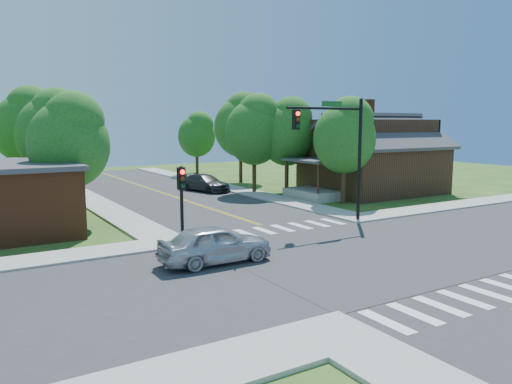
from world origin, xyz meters
TOP-DOWN VIEW (x-y plane):
  - ground at (0.00, 0.00)m, footprint 100.00×100.00m
  - road_ns at (0.00, 0.00)m, footprint 10.00×90.00m
  - road_ew at (0.00, 0.00)m, footprint 90.00×10.00m
  - intersection_patch at (0.00, 0.00)m, footprint 10.20×10.20m
  - sidewalk_ne at (15.82, 15.82)m, footprint 40.00×40.00m
  - crosswalk_north at (0.00, 6.20)m, footprint 8.85×2.00m
  - crosswalk_south at (0.00, -6.20)m, footprint 8.85×2.00m
  - centerline at (0.00, 0.00)m, footprint 0.30×90.00m
  - signal_mast_ne at (3.91, 5.59)m, footprint 5.30×0.42m
  - signal_pole_nw at (-5.60, 5.58)m, footprint 0.34×0.42m
  - house_ne at (15.11, 14.23)m, footprint 13.05×8.80m
  - tree_e_a at (9.32, 11.04)m, footprint 4.54×4.31m
  - tree_e_b at (9.10, 17.86)m, footprint 4.69×4.46m
  - tree_e_c at (9.36, 26.09)m, footprint 5.19×4.93m
  - tree_e_d at (8.75, 34.93)m, footprint 4.19×3.98m
  - tree_w_a at (-9.05, 13.00)m, footprint 4.46×4.23m
  - tree_w_b at (-8.74, 19.83)m, footprint 4.80×4.56m
  - tree_w_c at (-9.30, 28.03)m, footprint 5.18×4.92m
  - tree_w_d at (-9.03, 37.34)m, footprint 4.37×4.15m
  - tree_house at (6.71, 19.15)m, footprint 4.85×4.61m
  - tree_bldg at (-8.47, 17.93)m, footprint 3.90×3.70m
  - car_silver at (-5.67, 1.97)m, footprint 2.02×4.79m
  - car_dgrey at (3.50, 22.10)m, footprint 4.57×5.97m

SIDE VIEW (x-z plane):
  - ground at x=0.00m, z-range 0.00..0.00m
  - intersection_patch at x=0.00m, z-range -0.03..0.03m
  - road_ns at x=0.00m, z-range 0.00..0.04m
  - road_ew at x=0.00m, z-range 0.01..0.04m
  - crosswalk_north at x=0.00m, z-range 0.04..0.05m
  - crosswalk_south at x=0.00m, z-range 0.04..0.05m
  - centerline at x=0.00m, z-range 0.04..0.05m
  - sidewalk_ne at x=15.82m, z-range 0.00..0.14m
  - car_dgrey at x=3.50m, z-range 0.00..1.43m
  - car_silver at x=-5.67m, z-range 0.00..1.62m
  - signal_pole_nw at x=-5.60m, z-range 0.76..4.56m
  - house_ne at x=15.11m, z-range -0.23..6.88m
  - tree_bldg at x=-8.47m, z-range 1.02..7.65m
  - tree_e_d at x=8.75m, z-range 1.10..8.22m
  - signal_mast_ne at x=3.91m, z-range 1.25..8.45m
  - tree_w_d at x=-9.03m, z-range 1.15..8.57m
  - tree_w_a at x=-9.05m, z-range 1.17..8.75m
  - tree_e_a at x=9.32m, z-range 1.20..8.91m
  - tree_e_b at x=9.10m, z-range 1.24..9.21m
  - tree_w_b at x=-8.74m, z-range 1.27..9.43m
  - tree_house at x=6.71m, z-range 1.28..9.52m
  - tree_w_c at x=-9.30m, z-range 1.37..10.18m
  - tree_e_c at x=9.36m, z-range 1.37..10.19m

